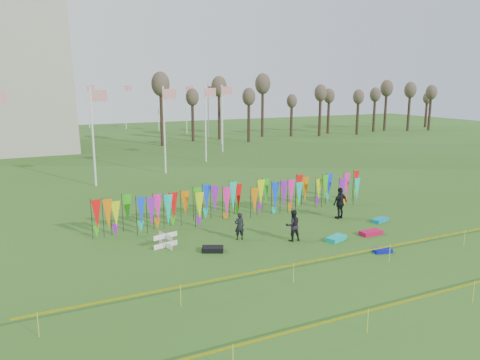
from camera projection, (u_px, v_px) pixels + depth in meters
name	position (u px, v px, depth m)	size (l,w,h in m)	color
ground	(308.00, 257.00, 22.74)	(160.00, 160.00, 0.00)	#2B5116
flagpole_ring	(0.00, 118.00, 58.39)	(57.40, 56.16, 8.00)	silver
banner_row	(244.00, 198.00, 29.37)	(18.64, 0.64, 2.12)	black
caution_tape_near	(332.00, 258.00, 20.54)	(26.00, 0.02, 0.90)	#EDE905
caution_tape_far	(410.00, 301.00, 16.51)	(26.00, 0.02, 0.90)	#EDE905
tree_line	(323.00, 96.00, 73.82)	(53.92, 1.92, 7.84)	#3D291E
box_kite	(166.00, 240.00, 24.01)	(0.70, 0.70, 0.77)	red
person_left	(239.00, 226.00, 25.17)	(0.55, 0.40, 1.51)	black
person_mid	(293.00, 225.00, 24.98)	(0.83, 0.51, 1.71)	black
person_right	(340.00, 203.00, 29.05)	(1.16, 0.66, 1.98)	black
kite_bag_turquoise	(336.00, 238.00, 25.14)	(1.20, 0.60, 0.24)	#0CB8AD
kite_bag_blue	(382.00, 251.00, 23.40)	(0.92, 0.48, 0.19)	#0A13AB
kite_bag_red	(371.00, 233.00, 26.12)	(1.29, 0.59, 0.24)	#C80D40
kite_bag_black	(213.00, 249.00, 23.52)	(1.07, 0.62, 0.25)	black
kite_bag_teal	(380.00, 220.00, 28.52)	(1.14, 0.54, 0.22)	#0C8BAD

